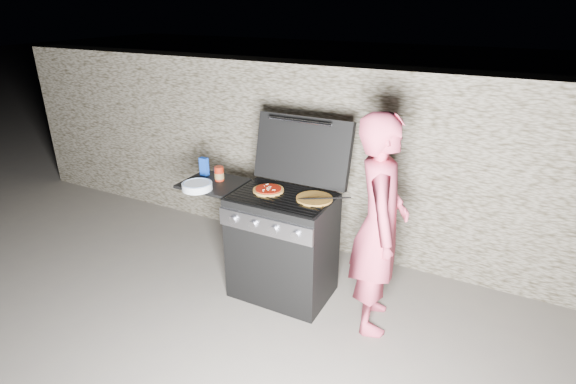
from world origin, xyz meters
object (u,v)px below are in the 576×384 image
at_px(gas_grill, 257,239).
at_px(person, 379,226).
at_px(pizza_topped, 268,190).
at_px(sauce_jar, 219,174).

relative_size(gas_grill, person, 0.80).
xyz_separation_m(pizza_topped, person, (0.93, -0.03, -0.09)).
relative_size(sauce_jar, person, 0.07).
xyz_separation_m(sauce_jar, person, (1.44, -0.06, -0.13)).
distance_m(pizza_topped, sauce_jar, 0.51).
bearing_deg(gas_grill, pizza_topped, 12.16).
distance_m(gas_grill, sauce_jar, 0.65).
bearing_deg(sauce_jar, gas_grill, -8.44).
bearing_deg(pizza_topped, sauce_jar, 176.04).
bearing_deg(sauce_jar, pizza_topped, -3.96).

